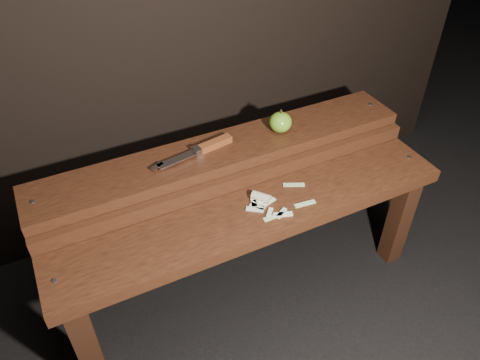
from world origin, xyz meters
name	(u,v)px	position (x,y,z in m)	size (l,w,h in m)	color
ground	(248,288)	(0.00, 0.00, 0.00)	(60.00, 60.00, 0.00)	black
bench_front_tier	(258,229)	(0.00, -0.06, 0.35)	(1.20, 0.20, 0.42)	black
bench_rear_tier	(225,170)	(0.00, 0.17, 0.41)	(1.20, 0.21, 0.50)	black
apple	(280,122)	(0.20, 0.17, 0.53)	(0.07, 0.07, 0.08)	#68A020
knife	(205,148)	(-0.06, 0.18, 0.51)	(0.27, 0.07, 0.02)	brown
apple_scraps	(267,202)	(0.04, -0.04, 0.43)	(0.21, 0.13, 0.03)	beige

